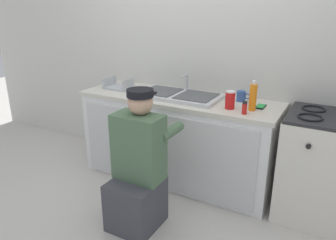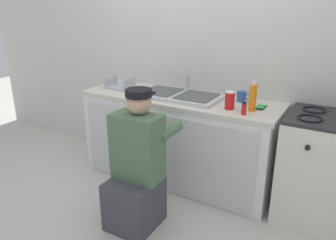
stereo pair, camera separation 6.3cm
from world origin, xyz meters
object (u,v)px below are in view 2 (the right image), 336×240
object	(u,v)px
stove_range	(324,169)
coffee_mug	(242,96)
plumber_person	(136,171)
spice_bottle_red	(244,108)
cell_phone	(261,107)
dish_rack_tray	(120,86)
soap_bottle_orange	(253,98)
soda_cup_red	(230,100)
sink_double_basin	(179,95)

from	to	relation	value
stove_range	coffee_mug	size ratio (longest dim) A/B	7.10
plumber_person	spice_bottle_red	xyz separation A→B (m)	(0.63, 0.61, 0.45)
plumber_person	cell_phone	bearing A→B (deg)	50.68
cell_phone	coffee_mug	world-z (taller)	coffee_mug
dish_rack_tray	spice_bottle_red	distance (m)	1.40
dish_rack_tray	coffee_mug	world-z (taller)	dish_rack_tray
dish_rack_tray	soap_bottle_orange	size ratio (longest dim) A/B	1.12
coffee_mug	spice_bottle_red	world-z (taller)	spice_bottle_red
soda_cup_red	cell_phone	bearing A→B (deg)	37.11
cell_phone	plumber_person	bearing A→B (deg)	-129.32
sink_double_basin	soap_bottle_orange	xyz separation A→B (m)	(0.72, -0.08, 0.09)
dish_rack_tray	spice_bottle_red	world-z (taller)	dish_rack_tray
sink_double_basin	soap_bottle_orange	size ratio (longest dim) A/B	3.20
plumber_person	soda_cup_red	bearing A→B (deg)	55.13
soap_bottle_orange	coffee_mug	size ratio (longest dim) A/B	1.98
stove_range	soap_bottle_orange	xyz separation A→B (m)	(-0.60, -0.08, 0.53)
plumber_person	cell_phone	world-z (taller)	plumber_person
sink_double_basin	dish_rack_tray	world-z (taller)	sink_double_basin
soap_bottle_orange	soda_cup_red	size ratio (longest dim) A/B	1.64
dish_rack_tray	soap_bottle_orange	world-z (taller)	soap_bottle_orange
sink_double_basin	spice_bottle_red	world-z (taller)	sink_double_basin
soda_cup_red	sink_double_basin	bearing A→B (deg)	167.42
coffee_mug	soda_cup_red	xyz separation A→B (m)	(-0.02, -0.26, 0.03)
cell_phone	spice_bottle_red	distance (m)	0.26
soap_bottle_orange	spice_bottle_red	world-z (taller)	soap_bottle_orange
sink_double_basin	soda_cup_red	world-z (taller)	sink_double_basin
cell_phone	sink_double_basin	bearing A→B (deg)	-176.69
soda_cup_red	soap_bottle_orange	bearing A→B (deg)	14.15
sink_double_basin	stove_range	xyz separation A→B (m)	(1.32, -0.00, -0.43)
sink_double_basin	cell_phone	distance (m)	0.77
plumber_person	sink_double_basin	bearing A→B (deg)	94.89
spice_bottle_red	coffee_mug	bearing A→B (deg)	110.79
coffee_mug	soap_bottle_orange	bearing A→B (deg)	-54.12
spice_bottle_red	soda_cup_red	world-z (taller)	soda_cup_red
cell_phone	soap_bottle_orange	size ratio (longest dim) A/B	0.56
plumber_person	soda_cup_red	world-z (taller)	plumber_person
plumber_person	dish_rack_tray	xyz separation A→B (m)	(-0.76, 0.80, 0.42)
dish_rack_tray	spice_bottle_red	xyz separation A→B (m)	(1.39, -0.20, 0.03)
stove_range	coffee_mug	world-z (taller)	coffee_mug
dish_rack_tray	stove_range	bearing A→B (deg)	0.16
sink_double_basin	spice_bottle_red	xyz separation A→B (m)	(0.70, -0.20, 0.03)
soap_bottle_orange	plumber_person	bearing A→B (deg)	-131.88
cell_phone	dish_rack_tray	bearing A→B (deg)	-177.95
stove_range	dish_rack_tray	bearing A→B (deg)	-179.84
sink_double_basin	spice_bottle_red	distance (m)	0.73
plumber_person	dish_rack_tray	distance (m)	1.18
soap_bottle_orange	sink_double_basin	bearing A→B (deg)	173.89
stove_range	dish_rack_tray	distance (m)	2.06
stove_range	spice_bottle_red	distance (m)	0.81
sink_double_basin	cell_phone	xyz separation A→B (m)	(0.77, 0.04, -0.01)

